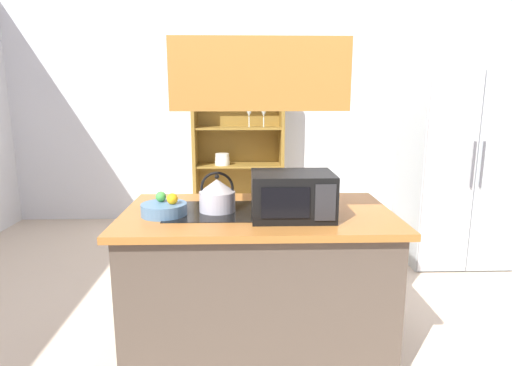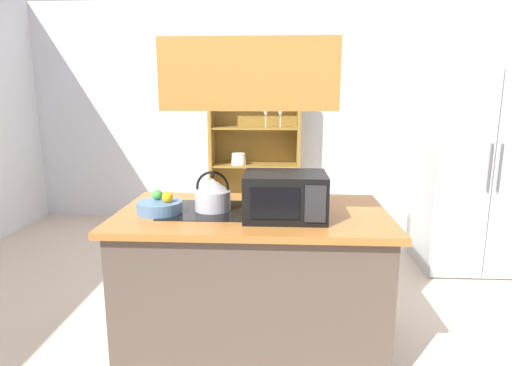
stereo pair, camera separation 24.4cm
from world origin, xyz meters
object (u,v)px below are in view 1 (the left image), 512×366
Objects in this scene: dish_cabinet at (238,159)px; cutting_board at (301,199)px; refrigerator at (455,167)px; kettle at (217,195)px; microwave at (292,195)px; fruit_bowl at (164,208)px.

dish_cabinet reaches higher than cutting_board.
refrigerator reaches higher than cutting_board.
cutting_board is at bearing 25.80° from kettle.
kettle is (-0.09, -2.78, 0.19)m from dish_cabinet.
dish_cabinet is 3.97× the size of microwave.
dish_cabinet is 5.38× the size of cutting_board.
refrigerator is at bearing 43.01° from microwave.
microwave is at bearing -136.99° from refrigerator.
refrigerator is at bearing 32.04° from fruit_bowl.
dish_cabinet is at bearing 147.86° from refrigerator.
refrigerator is at bearing 36.65° from cutting_board.
microwave is at bearing -104.80° from cutting_board.
cutting_board is (-1.63, -1.21, 0.00)m from refrigerator.
dish_cabinet is at bearing 88.07° from kettle.
refrigerator is 5.34× the size of cutting_board.
kettle is at bearing -154.20° from cutting_board.
kettle reaches higher than cutting_board.
dish_cabinet reaches higher than fruit_bowl.
refrigerator is 7.55× the size of kettle.
microwave is at bearing -5.46° from fruit_bowl.
microwave reaches higher than kettle.
kettle is 0.91× the size of fruit_bowl.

